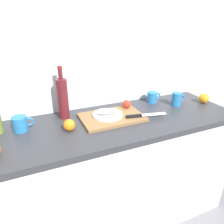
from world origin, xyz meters
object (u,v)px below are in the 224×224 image
chef_knife (141,115)px  coffee_mug_2 (20,124)px  coffee_mug_0 (177,99)px  white_plate (108,115)px  orange_0 (204,98)px  fish_fillet (108,111)px  wine_bottle (63,98)px  cutting_board (112,117)px  coffee_mug_1 (152,97)px

chef_knife → coffee_mug_2: bearing=179.2°
coffee_mug_0 → coffee_mug_2: bearing=177.8°
white_plate → coffee_mug_0: 0.60m
coffee_mug_0 → orange_0: bearing=-10.3°
fish_fillet → chef_knife: 0.23m
white_plate → chef_knife: (0.21, -0.11, 0.00)m
wine_bottle → coffee_mug_0: 0.89m
white_plate → wine_bottle: 0.33m
fish_fillet → white_plate: bearing=90.0°
cutting_board → coffee_mug_1: 0.46m
cutting_board → coffee_mug_0: (0.57, 0.02, 0.04)m
coffee_mug_1 → orange_0: size_ratio=1.50×
coffee_mug_2 → coffee_mug_0: bearing=-2.2°
white_plate → orange_0: 0.84m
white_plate → chef_knife: bearing=-27.0°
fish_fillet → coffee_mug_1: 0.48m
coffee_mug_0 → orange_0: (0.24, -0.04, -0.01)m
wine_bottle → coffee_mug_1: size_ratio=3.01×
coffee_mug_2 → orange_0: 1.41m
white_plate → fish_fillet: (0.00, -0.00, 0.03)m
coffee_mug_2 → orange_0: bearing=-3.6°
coffee_mug_2 → cutting_board: bearing=-6.3°
chef_knife → coffee_mug_1: (0.25, 0.25, 0.02)m
fish_fillet → coffee_mug_2: coffee_mug_2 is taller
cutting_board → wine_bottle: bearing=153.3°
chef_knife → cutting_board: bearing=164.0°
fish_fillet → orange_0: 0.84m
coffee_mug_1 → orange_0: (0.38, -0.18, -0.00)m
chef_knife → coffee_mug_0: size_ratio=2.54×
fish_fillet → orange_0: bearing=-2.6°
cutting_board → chef_knife: 0.20m
wine_bottle → coffee_mug_2: (-0.29, -0.09, -0.10)m
cutting_board → coffee_mug_0: size_ratio=3.77×
wine_bottle → coffee_mug_2: bearing=-163.2°
cutting_board → coffee_mug_2: 0.59m
coffee_mug_0 → orange_0: size_ratio=1.43×
orange_0 → white_plate: bearing=177.4°
cutting_board → fish_fillet: 0.05m
cutting_board → coffee_mug_2: (-0.59, 0.06, 0.04)m
white_plate → coffee_mug_1: 0.48m
fish_fillet → chef_knife: (0.21, -0.11, -0.02)m
wine_bottle → orange_0: 1.14m
white_plate → coffee_mug_1: size_ratio=1.73×
fish_fillet → coffee_mug_0: coffee_mug_0 is taller
cutting_board → orange_0: (0.82, -0.02, 0.03)m
chef_knife → white_plate: bearing=163.6°
fish_fillet → coffee_mug_0: size_ratio=1.37×
chef_knife → coffee_mug_0: coffee_mug_0 is taller
coffee_mug_1 → cutting_board: bearing=-160.0°
wine_bottle → coffee_mug_0: (0.87, -0.13, -0.09)m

